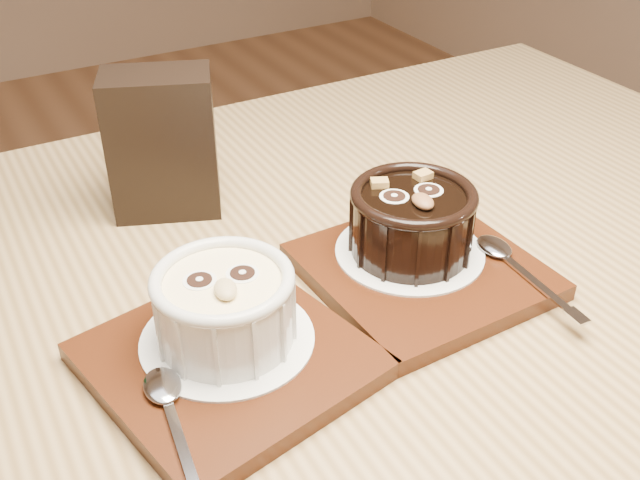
# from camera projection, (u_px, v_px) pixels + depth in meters

# --- Properties ---
(table) EXTENTS (1.21, 0.81, 0.75)m
(table) POSITION_uv_depth(u_px,v_px,m) (301.00, 376.00, 0.67)
(table) COLOR olive
(table) RESTS_ON ground
(tray_left) EXTENTS (0.21, 0.21, 0.01)m
(tray_left) POSITION_uv_depth(u_px,v_px,m) (228.00, 360.00, 0.55)
(tray_left) COLOR #411B0A
(tray_left) RESTS_ON table
(doily_left) EXTENTS (0.13, 0.13, 0.00)m
(doily_left) POSITION_uv_depth(u_px,v_px,m) (227.00, 339.00, 0.56)
(doily_left) COLOR white
(doily_left) RESTS_ON tray_left
(ramekin_white) EXTENTS (0.10, 0.10, 0.06)m
(ramekin_white) POSITION_uv_depth(u_px,v_px,m) (224.00, 304.00, 0.54)
(ramekin_white) COLOR silver
(ramekin_white) RESTS_ON doily_left
(spoon_left) EXTENTS (0.04, 0.14, 0.01)m
(spoon_left) POSITION_uv_depth(u_px,v_px,m) (174.00, 421.00, 0.48)
(spoon_left) COLOR silver
(spoon_left) RESTS_ON tray_left
(tray_right) EXTENTS (0.18, 0.18, 0.01)m
(tray_right) POSITION_uv_depth(u_px,v_px,m) (422.00, 271.00, 0.64)
(tray_right) COLOR #411B0A
(tray_right) RESTS_ON table
(doily_right) EXTENTS (0.13, 0.13, 0.00)m
(doily_right) POSITION_uv_depth(u_px,v_px,m) (410.00, 251.00, 0.65)
(doily_right) COLOR white
(doily_right) RESTS_ON tray_right
(ramekin_dark) EXTENTS (0.11, 0.11, 0.06)m
(ramekin_dark) POSITION_uv_depth(u_px,v_px,m) (412.00, 218.00, 0.63)
(ramekin_dark) COLOR black
(ramekin_dark) RESTS_ON doily_right
(spoon_right) EXTENTS (0.04, 0.14, 0.01)m
(spoon_right) POSITION_uv_depth(u_px,v_px,m) (519.00, 267.00, 0.63)
(spoon_right) COLOR silver
(spoon_right) RESTS_ON tray_right
(condiment_stand) EXTENTS (0.12, 0.09, 0.14)m
(condiment_stand) POSITION_uv_depth(u_px,v_px,m) (162.00, 144.00, 0.71)
(condiment_stand) COLOR black
(condiment_stand) RESTS_ON table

